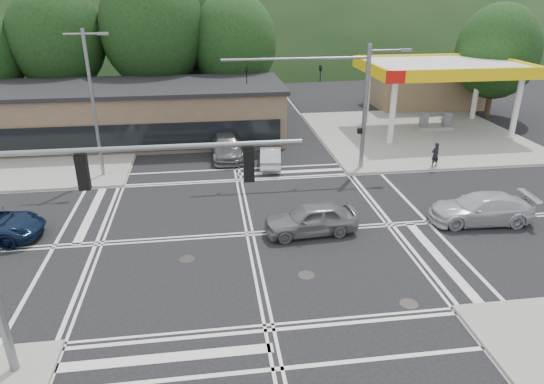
{
  "coord_description": "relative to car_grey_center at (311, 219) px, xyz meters",
  "views": [
    {
      "loc": [
        -1.82,
        -21.0,
        11.24
      ],
      "look_at": [
        1.35,
        1.79,
        1.4
      ],
      "focal_mm": 32.0,
      "sensor_mm": 36.0,
      "label": 1
    }
  ],
  "objects": [
    {
      "name": "convenience_store",
      "position": [
        17.05,
        25.3,
        1.13
      ],
      "size": [
        10.0,
        6.0,
        3.8
      ],
      "primitive_type": "cube",
      "color": "#846B4F",
      "rests_on": "ground"
    },
    {
      "name": "car_northbound",
      "position": [
        -3.45,
        12.07,
        -0.02
      ],
      "size": [
        2.25,
        5.25,
        1.51
      ],
      "primitive_type": "imported",
      "rotation": [
        0.0,
        0.0,
        0.03
      ],
      "color": "#5A5C5F",
      "rests_on": "ground"
    },
    {
      "name": "sidewalk_ne",
      "position": [
        12.05,
        15.3,
        -0.7
      ],
      "size": [
        16.0,
        16.0,
        0.15
      ],
      "primitive_type": "cube",
      "color": "gray",
      "rests_on": "ground"
    },
    {
      "name": "signal_mast_ne",
      "position": [
        3.99,
        8.5,
        4.3
      ],
      "size": [
        11.65,
        0.3,
        8.0
      ],
      "color": "slate",
      "rests_on": "ground"
    },
    {
      "name": "ground",
      "position": [
        -2.95,
        0.3,
        -0.77
      ],
      "size": [
        120.0,
        120.0,
        0.0
      ],
      "primitive_type": "plane",
      "color": "black",
      "rests_on": "ground"
    },
    {
      "name": "car_queue_b",
      "position": [
        0.28,
        17.44,
        -0.01
      ],
      "size": [
        2.52,
        4.71,
        1.52
      ],
      "primitive_type": "imported",
      "rotation": [
        0.0,
        0.0,
        2.97
      ],
      "color": "silver",
      "rests_on": "ground"
    },
    {
      "name": "hill_north",
      "position": [
        -2.95,
        90.3,
        -0.77
      ],
      "size": [
        252.0,
        126.0,
        140.0
      ],
      "primitive_type": "ellipsoid",
      "color": "black",
      "rests_on": "ground"
    },
    {
      "name": "tree_n_c",
      "position": [
        -1.95,
        24.3,
        5.72
      ],
      "size": [
        7.6,
        7.6,
        10.87
      ],
      "color": "#382619",
      "rests_on": "ground"
    },
    {
      "name": "tree_n_b",
      "position": [
        -8.95,
        24.3,
        7.02
      ],
      "size": [
        9.0,
        9.0,
        12.98
      ],
      "color": "#382619",
      "rests_on": "ground"
    },
    {
      "name": "tree_n_a",
      "position": [
        -16.95,
        24.3,
        6.37
      ],
      "size": [
        8.0,
        8.0,
        11.75
      ],
      "color": "#382619",
      "rests_on": "ground"
    },
    {
      "name": "car_grey_center",
      "position": [
        0.0,
        0.0,
        0.0
      ],
      "size": [
        4.67,
        2.17,
        1.55
      ],
      "primitive_type": "imported",
      "rotation": [
        0.0,
        0.0,
        -1.49
      ],
      "color": "slate",
      "rests_on": "ground"
    },
    {
      "name": "gas_station_canopy",
      "position": [
        14.03,
        16.29,
        4.27
      ],
      "size": [
        12.32,
        8.34,
        5.75
      ],
      "color": "silver",
      "rests_on": "ground"
    },
    {
      "name": "tree_ne",
      "position": [
        21.05,
        20.3,
        5.07
      ],
      "size": [
        7.2,
        7.2,
        9.99
      ],
      "color": "#382619",
      "rests_on": "ground"
    },
    {
      "name": "car_queue_a",
      "position": [
        -0.63,
        9.88,
        -0.13
      ],
      "size": [
        1.85,
        4.04,
        1.28
      ],
      "primitive_type": "imported",
      "rotation": [
        0.0,
        0.0,
        3.01
      ],
      "color": "#B7BBBF",
      "rests_on": "ground"
    },
    {
      "name": "pedestrian",
      "position": [
        10.05,
        7.8,
        0.2
      ],
      "size": [
        0.69,
        0.55,
        1.65
      ],
      "primitive_type": "imported",
      "rotation": [
        0.0,
        0.0,
        3.43
      ],
      "color": "black",
      "rests_on": "sidewalk_ne"
    },
    {
      "name": "commercial_row",
      "position": [
        -10.95,
        17.3,
        1.23
      ],
      "size": [
        24.0,
        8.0,
        4.0
      ],
      "primitive_type": "cube",
      "color": "brown",
      "rests_on": "ground"
    },
    {
      "name": "car_silver_east",
      "position": [
        8.88,
        0.0,
        -0.02
      ],
      "size": [
        5.37,
        2.51,
        1.52
      ],
      "primitive_type": "imported",
      "rotation": [
        0.0,
        0.0,
        -1.65
      ],
      "color": "#B8BAC0",
      "rests_on": "ground"
    },
    {
      "name": "streetlight_nw",
      "position": [
        -11.4,
        9.3,
        4.28
      ],
      "size": [
        2.5,
        0.25,
        9.0
      ],
      "color": "slate",
      "rests_on": "ground"
    },
    {
      "name": "sidewalk_nw",
      "position": [
        -17.95,
        15.3,
        -0.7
      ],
      "size": [
        16.0,
        16.0,
        0.15
      ],
      "primitive_type": "cube",
      "color": "gray",
      "rests_on": "ground"
    },
    {
      "name": "tree_n_e",
      "position": [
        -4.95,
        28.3,
        6.37
      ],
      "size": [
        8.4,
        8.4,
        11.98
      ],
      "color": "#382619",
      "rests_on": "ground"
    },
    {
      "name": "signal_mast_sw",
      "position": [
        -9.34,
        -7.9,
        4.34
      ],
      "size": [
        9.14,
        0.28,
        8.0
      ],
      "color": "slate",
      "rests_on": "ground"
    }
  ]
}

